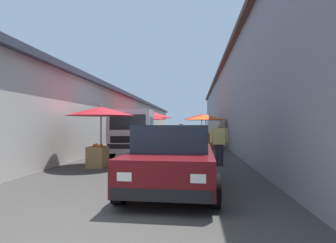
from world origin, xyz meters
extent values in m
plane|color=#3D3A38|center=(13.50, 0.00, 0.00)|extent=(90.00, 90.00, 0.00)
cube|color=beige|center=(15.75, 6.85, 1.70)|extent=(49.50, 7.00, 3.41)
cube|color=#383D4C|center=(15.75, 6.85, 3.53)|extent=(49.80, 7.50, 0.24)
cube|color=gray|center=(15.75, -6.85, 2.69)|extent=(49.50, 7.00, 5.38)
cube|color=#4C3328|center=(15.75, -6.85, 5.50)|extent=(49.80, 7.50, 0.24)
cylinder|color=#9E9EA3|center=(5.95, 1.85, 1.05)|extent=(0.06, 0.06, 2.09)
cone|color=red|center=(5.95, 1.85, 1.93)|extent=(2.41, 2.41, 0.32)
sphere|color=#9E9EA3|center=(5.95, 1.85, 2.13)|extent=(0.07, 0.07, 0.07)
cube|color=#9E7547|center=(5.71, 1.88, 0.36)|extent=(0.74, 0.56, 0.71)
sphere|color=orange|center=(5.71, 2.02, 0.76)|extent=(0.09, 0.09, 0.09)
sphere|color=orange|center=(5.69, 1.94, 0.76)|extent=(0.09, 0.09, 0.09)
sphere|color=orange|center=(5.58, 1.69, 0.76)|extent=(0.09, 0.09, 0.09)
sphere|color=orange|center=(5.48, 1.74, 0.76)|extent=(0.09, 0.09, 0.09)
sphere|color=orange|center=(5.95, 2.02, 0.76)|extent=(0.09, 0.09, 0.09)
cylinder|color=#9E9EA3|center=(13.82, -2.10, 1.04)|extent=(0.06, 0.06, 2.09)
cone|color=#D84C14|center=(13.82, -2.10, 1.91)|extent=(2.72, 2.72, 0.35)
sphere|color=#9E9EA3|center=(13.82, -2.10, 2.13)|extent=(0.07, 0.07, 0.07)
cube|color=olive|center=(13.66, -2.23, 0.42)|extent=(0.82, 0.57, 0.85)
sphere|color=orange|center=(13.52, -2.20, 0.89)|extent=(0.09, 0.09, 0.09)
sphere|color=orange|center=(13.62, -2.34, 0.89)|extent=(0.09, 0.09, 0.09)
sphere|color=orange|center=(13.80, -2.24, 0.89)|extent=(0.09, 0.09, 0.09)
sphere|color=orange|center=(13.76, -2.43, 0.95)|extent=(0.09, 0.09, 0.09)
sphere|color=orange|center=(13.67, -2.41, 0.89)|extent=(0.09, 0.09, 0.09)
cylinder|color=#9E9EA3|center=(16.04, 1.63, 1.20)|extent=(0.06, 0.06, 2.40)
cone|color=red|center=(16.04, 1.63, 2.17)|extent=(2.82, 2.82, 0.46)
sphere|color=#9E9EA3|center=(16.04, 1.63, 2.44)|extent=(0.07, 0.07, 0.07)
cube|color=brown|center=(15.89, 1.40, 0.41)|extent=(0.78, 0.66, 0.83)
sphere|color=orange|center=(15.95, 1.61, 0.87)|extent=(0.09, 0.09, 0.09)
sphere|color=orange|center=(15.87, 1.36, 0.87)|extent=(0.09, 0.09, 0.09)
sphere|color=orange|center=(15.82, 1.43, 0.87)|extent=(0.09, 0.09, 0.09)
cylinder|color=#9E9EA3|center=(17.09, -1.93, 1.12)|extent=(0.06, 0.06, 2.25)
cone|color=red|center=(17.09, -1.93, 2.06)|extent=(2.83, 2.83, 0.39)
sphere|color=#9E9EA3|center=(17.09, -1.93, 2.29)|extent=(0.07, 0.07, 0.07)
cube|color=brown|center=(17.07, -2.02, 0.37)|extent=(0.96, 0.59, 0.74)
sphere|color=orange|center=(17.39, -2.20, 0.84)|extent=(0.09, 0.09, 0.09)
sphere|color=orange|center=(17.09, -2.01, 0.79)|extent=(0.09, 0.09, 0.09)
sphere|color=orange|center=(16.74, -2.14, 0.79)|extent=(0.09, 0.09, 0.09)
cylinder|color=#9E9EA3|center=(13.17, 1.74, 1.12)|extent=(0.06, 0.06, 2.24)
cone|color=red|center=(13.17, 1.74, 2.01)|extent=(2.83, 2.83, 0.47)
sphere|color=#9E9EA3|center=(13.17, 1.74, 2.28)|extent=(0.07, 0.07, 0.07)
cube|color=#9E7547|center=(13.36, 1.64, 0.35)|extent=(0.83, 0.60, 0.71)
sphere|color=orange|center=(13.23, 1.57, 0.75)|extent=(0.09, 0.09, 0.09)
sphere|color=orange|center=(13.43, 1.62, 0.75)|extent=(0.09, 0.09, 0.09)
sphere|color=orange|center=(13.24, 1.73, 0.75)|extent=(0.09, 0.09, 0.09)
sphere|color=orange|center=(13.58, 1.64, 0.75)|extent=(0.09, 0.09, 0.09)
sphere|color=orange|center=(13.38, 1.61, 0.75)|extent=(0.09, 0.09, 0.09)
cube|color=#600F14|center=(2.98, -0.95, 0.57)|extent=(3.94, 1.82, 0.64)
cube|color=#19232D|center=(3.13, -0.96, 1.17)|extent=(2.38, 1.57, 0.56)
cube|color=black|center=(1.07, -0.90, 0.35)|extent=(0.14, 1.65, 0.20)
cube|color=silver|center=(1.04, -1.49, 0.63)|extent=(0.07, 0.24, 0.14)
cube|color=silver|center=(1.07, -0.32, 0.63)|extent=(0.07, 0.24, 0.14)
cylinder|color=black|center=(1.63, -1.78, 0.30)|extent=(0.61, 0.22, 0.60)
cylinder|color=black|center=(1.68, -0.06, 0.30)|extent=(0.61, 0.22, 0.60)
cylinder|color=black|center=(4.28, -1.85, 0.30)|extent=(0.61, 0.22, 0.60)
cylinder|color=black|center=(4.33, -0.13, 0.30)|extent=(0.61, 0.22, 0.60)
cube|color=black|center=(9.70, 1.33, 0.50)|extent=(4.85, 1.63, 0.36)
cube|color=silver|center=(8.07, 1.28, 1.38)|extent=(1.59, 1.80, 1.40)
cube|color=#19232D|center=(7.33, 1.25, 1.55)|extent=(0.11, 1.47, 0.63)
cube|color=#19232D|center=(8.07, 1.28, 1.55)|extent=(1.10, 1.81, 0.45)
cube|color=black|center=(7.32, 1.25, 0.86)|extent=(0.11, 1.40, 0.28)
cube|color=silver|center=(7.24, 1.25, 0.40)|extent=(0.18, 1.75, 0.18)
cube|color=gray|center=(10.54, 0.53, 0.93)|extent=(3.16, 0.16, 0.50)
cube|color=gray|center=(10.49, 2.18, 0.93)|extent=(3.16, 0.16, 0.50)
cube|color=gray|center=(12.07, 1.41, 0.93)|extent=(0.11, 1.65, 0.50)
cylinder|color=black|center=(8.09, 0.40, 0.36)|extent=(0.73, 0.24, 0.72)
cylinder|color=black|center=(8.04, 2.15, 0.36)|extent=(0.73, 0.24, 0.72)
cylinder|color=black|center=(11.16, 0.50, 0.36)|extent=(0.73, 0.24, 0.72)
cylinder|color=black|center=(11.11, 2.25, 0.36)|extent=(0.73, 0.24, 0.72)
cylinder|color=#232328|center=(6.48, -2.20, 0.38)|extent=(0.14, 0.14, 0.76)
cylinder|color=#232328|center=(6.46, -2.35, 0.38)|extent=(0.14, 0.14, 0.76)
cube|color=#D8C666|center=(6.47, -2.27, 1.04)|extent=(0.23, 0.46, 0.57)
sphere|color=tan|center=(6.47, -2.27, 1.43)|extent=(0.21, 0.21, 0.21)
cylinder|color=#D8C666|center=(6.49, -2.00, 1.07)|extent=(0.08, 0.08, 0.51)
cylinder|color=#D8C666|center=(6.45, -2.54, 1.07)|extent=(0.08, 0.08, 0.51)
cylinder|color=navy|center=(9.32, -0.85, 0.38)|extent=(0.14, 0.14, 0.76)
cylinder|color=navy|center=(9.22, -0.72, 0.38)|extent=(0.14, 0.14, 0.76)
cube|color=#B73333|center=(9.27, -0.78, 1.05)|extent=(0.43, 0.48, 0.57)
sphere|color=#A57A5B|center=(9.27, -0.78, 1.44)|extent=(0.21, 0.21, 0.21)
cylinder|color=#B73333|center=(9.44, -1.00, 1.08)|extent=(0.08, 0.08, 0.52)
cylinder|color=#B73333|center=(9.10, -0.57, 1.08)|extent=(0.08, 0.08, 0.52)
cylinder|color=black|center=(11.92, -1.61, 0.22)|extent=(0.45, 0.20, 0.44)
cylinder|color=black|center=(10.71, -1.92, 0.22)|extent=(0.45, 0.21, 0.44)
cube|color=black|center=(11.27, -1.78, 0.27)|extent=(0.94, 0.49, 0.08)
ellipsoid|color=black|center=(10.98, -1.85, 0.64)|extent=(0.61, 0.39, 0.20)
cube|color=black|center=(11.87, -1.63, 0.67)|extent=(0.21, 0.34, 0.56)
cylinder|color=silver|center=(11.81, -1.64, 0.77)|extent=(0.28, 0.13, 0.68)
cylinder|color=black|center=(11.73, -1.66, 1.12)|extent=(0.54, 0.17, 0.04)
cylinder|color=#194CB2|center=(8.82, -2.55, 0.42)|extent=(0.30, 0.30, 0.03)
cylinder|color=#194CB2|center=(8.94, -2.55, 0.21)|extent=(0.04, 0.04, 0.42)
cylinder|color=#194CB2|center=(8.82, -2.44, 0.21)|extent=(0.04, 0.04, 0.42)
cylinder|color=#194CB2|center=(8.71, -2.55, 0.21)|extent=(0.04, 0.04, 0.42)
cylinder|color=#194CB2|center=(8.82, -2.66, 0.21)|extent=(0.04, 0.04, 0.42)
camera|label=1|loc=(-3.11, -1.44, 1.46)|focal=28.53mm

